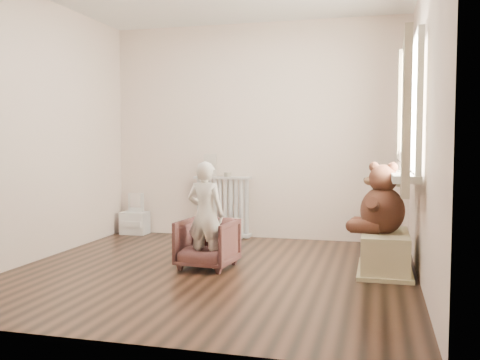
% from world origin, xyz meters
% --- Properties ---
extents(floor, '(3.60, 3.60, 0.01)m').
position_xyz_m(floor, '(0.00, 0.00, 0.00)').
color(floor, black).
rests_on(floor, ground).
extents(back_wall, '(3.60, 0.02, 2.60)m').
position_xyz_m(back_wall, '(0.00, 1.80, 1.30)').
color(back_wall, white).
rests_on(back_wall, ground).
extents(front_wall, '(3.60, 0.02, 2.60)m').
position_xyz_m(front_wall, '(0.00, -1.80, 1.30)').
color(front_wall, white).
rests_on(front_wall, ground).
extents(left_wall, '(0.02, 3.60, 2.60)m').
position_xyz_m(left_wall, '(-1.80, 0.00, 1.30)').
color(left_wall, white).
rests_on(left_wall, ground).
extents(right_wall, '(0.02, 3.60, 2.60)m').
position_xyz_m(right_wall, '(1.80, 0.00, 1.30)').
color(right_wall, white).
rests_on(right_wall, ground).
extents(window, '(0.03, 0.90, 1.10)m').
position_xyz_m(window, '(1.76, 0.30, 1.45)').
color(window, white).
rests_on(window, right_wall).
extents(window_sill, '(0.22, 1.10, 0.06)m').
position_xyz_m(window_sill, '(1.67, 0.30, 0.87)').
color(window_sill, silver).
rests_on(window_sill, right_wall).
extents(curtain_left, '(0.06, 0.26, 1.30)m').
position_xyz_m(curtain_left, '(1.65, -0.27, 1.39)').
color(curtain_left, '#B6AC8D').
rests_on(curtain_left, right_wall).
extents(curtain_right, '(0.06, 0.26, 1.30)m').
position_xyz_m(curtain_right, '(1.65, 0.87, 1.39)').
color(curtain_right, '#B6AC8D').
rests_on(curtain_right, right_wall).
extents(radiator, '(0.71, 0.13, 0.75)m').
position_xyz_m(radiator, '(-0.39, 1.68, 0.39)').
color(radiator, silver).
rests_on(radiator, floor).
extents(paper_doll, '(0.16, 0.01, 0.27)m').
position_xyz_m(paper_doll, '(-0.55, 1.68, 0.89)').
color(paper_doll, beige).
rests_on(paper_doll, radiator).
extents(tin_a, '(0.09, 0.09, 0.05)m').
position_xyz_m(tin_a, '(-0.32, 1.68, 0.78)').
color(tin_a, '#A59E8C').
rests_on(tin_a, radiator).
extents(toy_vanity, '(0.33, 0.23, 0.52)m').
position_xyz_m(toy_vanity, '(-1.55, 1.65, 0.28)').
color(toy_vanity, silver).
rests_on(toy_vanity, floor).
extents(armchair, '(0.54, 0.55, 0.46)m').
position_xyz_m(armchair, '(-0.07, 0.11, 0.23)').
color(armchair, '#532D2A').
rests_on(armchair, floor).
extents(child, '(0.38, 0.27, 0.97)m').
position_xyz_m(child, '(-0.07, 0.06, 0.51)').
color(child, white).
rests_on(child, armchair).
extents(toy_bench, '(0.41, 0.77, 0.36)m').
position_xyz_m(toy_bench, '(1.52, 0.36, 0.20)').
color(toy_bench, beige).
rests_on(toy_bench, floor).
extents(teddy_bear, '(0.55, 0.45, 0.62)m').
position_xyz_m(teddy_bear, '(1.49, 0.34, 0.67)').
color(teddy_bear, '#371B12').
rests_on(teddy_bear, toy_bench).
extents(plush_cat, '(0.19, 0.25, 0.19)m').
position_xyz_m(plush_cat, '(1.66, 0.59, 1.00)').
color(plush_cat, '#655B53').
rests_on(plush_cat, window_sill).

